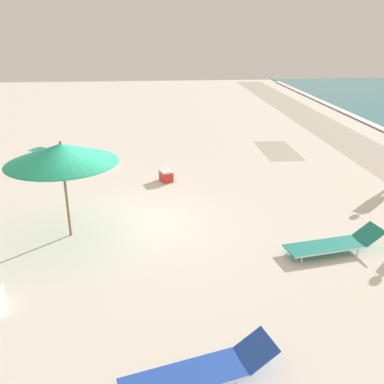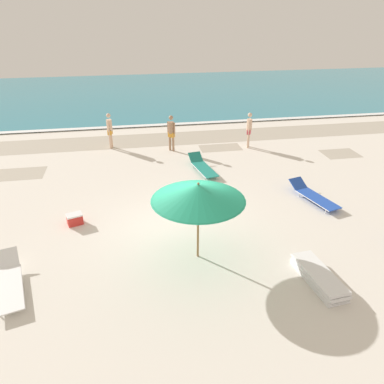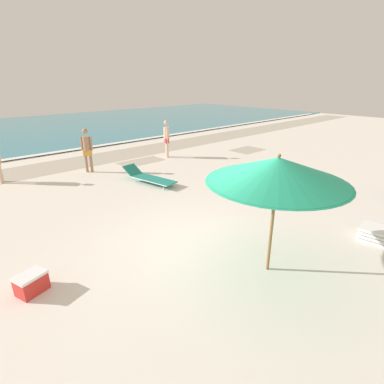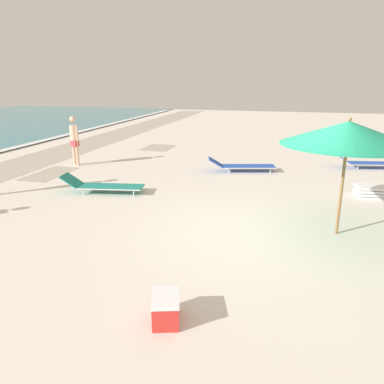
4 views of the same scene
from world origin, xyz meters
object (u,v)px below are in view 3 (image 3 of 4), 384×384
(beachgoer_wading_adult, at_px, (87,148))
(beachgoer_strolling_adult, at_px, (166,137))
(beach_umbrella, at_px, (278,170))
(sun_lounger_beside_umbrella, at_px, (149,177))
(cooler_box, at_px, (31,283))
(sun_lounger_mid_beach_solo, at_px, (283,179))

(beachgoer_wading_adult, distance_m, beachgoer_strolling_adult, 3.88)
(beach_umbrella, distance_m, sun_lounger_beside_umbrella, 6.43)
(sun_lounger_beside_umbrella, relative_size, beachgoer_strolling_adult, 1.31)
(sun_lounger_beside_umbrella, height_order, beachgoer_strolling_adult, beachgoer_strolling_adult)
(sun_lounger_beside_umbrella, bearing_deg, beach_umbrella, -113.08)
(sun_lounger_beside_umbrella, height_order, cooler_box, sun_lounger_beside_umbrella)
(sun_lounger_mid_beach_solo, bearing_deg, beachgoer_wading_adult, 110.79)
(sun_lounger_mid_beach_solo, distance_m, beachgoer_strolling_adult, 6.06)
(sun_lounger_beside_umbrella, distance_m, sun_lounger_mid_beach_solo, 4.85)
(cooler_box, bearing_deg, sun_lounger_mid_beach_solo, 163.53)
(sun_lounger_mid_beach_solo, height_order, beachgoer_strolling_adult, beachgoer_strolling_adult)
(sun_lounger_beside_umbrella, distance_m, beachgoer_strolling_adult, 3.95)
(sun_lounger_beside_umbrella, xyz_separation_m, sun_lounger_mid_beach_solo, (3.48, -3.38, -0.00))
(beach_umbrella, xyz_separation_m, sun_lounger_beside_umbrella, (1.36, 6.00, -1.85))
(beachgoer_wading_adult, bearing_deg, beachgoer_strolling_adult, 39.19)
(beachgoer_wading_adult, xyz_separation_m, beachgoer_strolling_adult, (3.87, -0.17, 0.00))
(beach_umbrella, height_order, beachgoer_wading_adult, beach_umbrella)
(beach_umbrella, distance_m, sun_lounger_mid_beach_solo, 5.80)
(beach_umbrella, xyz_separation_m, beachgoer_strolling_adult, (4.22, 8.60, -1.05))
(beach_umbrella, relative_size, sun_lounger_beside_umbrella, 1.10)
(beachgoer_strolling_adult, height_order, cooler_box, beachgoer_strolling_adult)
(sun_lounger_mid_beach_solo, xyz_separation_m, beachgoer_wading_adult, (-4.48, 6.15, 0.80))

